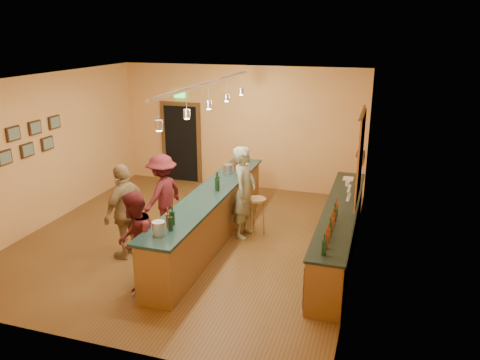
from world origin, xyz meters
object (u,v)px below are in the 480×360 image
(tasting_bar, at_px, (211,213))
(bar_stool, at_px, (257,205))
(customer_c, at_px, (163,194))
(back_counter, at_px, (339,231))
(bartender, at_px, (244,192))
(customer_a, at_px, (135,241))
(customer_b, at_px, (126,211))

(tasting_bar, distance_m, bar_stool, 0.99)
(bar_stool, bearing_deg, customer_c, -165.36)
(back_counter, distance_m, bar_stool, 1.78)
(back_counter, relative_size, tasting_bar, 0.89)
(back_counter, bearing_deg, tasting_bar, -175.85)
(bartender, distance_m, bar_stool, 0.41)
(tasting_bar, xyz_separation_m, bar_stool, (0.77, 0.62, 0.03))
(customer_a, xyz_separation_m, bar_stool, (1.32, 2.60, -0.19))
(customer_b, bearing_deg, tasting_bar, 140.33)
(back_counter, distance_m, customer_b, 3.97)
(customer_b, bearing_deg, customer_a, 48.08)
(tasting_bar, distance_m, customer_c, 1.13)
(tasting_bar, xyz_separation_m, bartender, (0.55, 0.46, 0.34))
(customer_a, height_order, customer_c, customer_c)
(tasting_bar, relative_size, bartender, 2.70)
(customer_c, relative_size, bar_stool, 2.15)
(customer_a, relative_size, customer_b, 0.92)
(bartender, relative_size, customer_c, 1.13)
(back_counter, relative_size, customer_b, 2.54)
(back_counter, height_order, bartender, bartender)
(tasting_bar, relative_size, bar_stool, 6.54)
(bartender, relative_size, bar_stool, 2.42)
(bartender, relative_size, customer_b, 1.05)
(bartender, height_order, customer_a, bartender)
(bartender, bearing_deg, back_counter, -94.98)
(tasting_bar, distance_m, customer_b, 1.67)
(bar_stool, bearing_deg, customer_a, -116.95)
(customer_c, bearing_deg, tasting_bar, 95.68)
(customer_b, height_order, bar_stool, customer_b)
(customer_a, bearing_deg, bartender, 139.44)
(back_counter, xyz_separation_m, customer_b, (-3.75, -1.23, 0.41))
(bartender, xyz_separation_m, customer_c, (-1.65, -0.33, -0.11))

